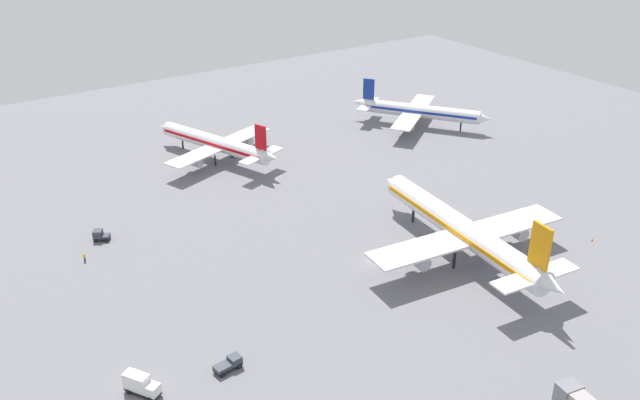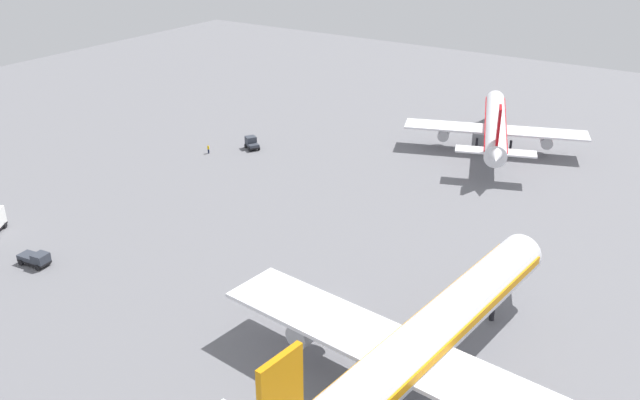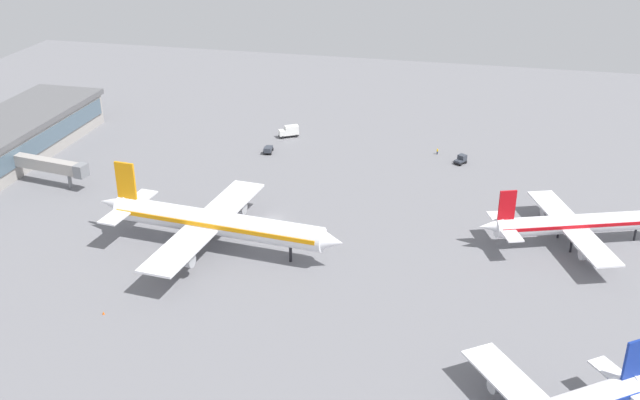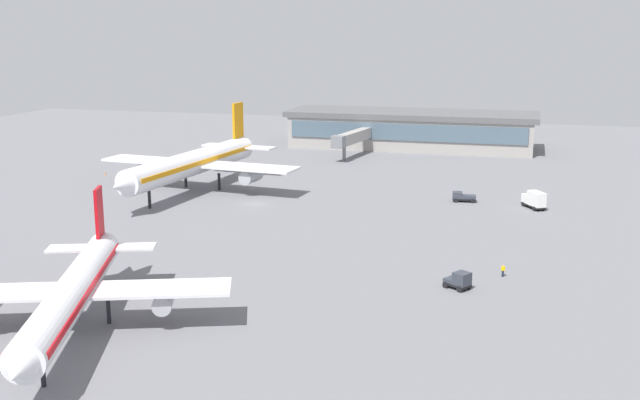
{
  "view_description": "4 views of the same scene",
  "coord_description": "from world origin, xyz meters",
  "px_view_note": "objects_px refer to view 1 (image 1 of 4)",
  "views": [
    {
      "loc": [
        -71.86,
        -89.04,
        70.04
      ],
      "look_at": [
        2.65,
        23.1,
        3.42
      ],
      "focal_mm": 38.03,
      "sensor_mm": 36.0,
      "label": 1
    },
    {
      "loc": [
        37.01,
        -57.22,
        45.56
      ],
      "look_at": [
        -10.28,
        14.48,
        6.16
      ],
      "focal_mm": 37.92,
      "sensor_mm": 36.0,
      "label": 2
    },
    {
      "loc": [
        141.83,
        43.59,
        73.74
      ],
      "look_at": [
        -1.33,
        10.27,
        5.03
      ],
      "focal_mm": 41.96,
      "sensor_mm": 36.0,
      "label": 3
    },
    {
      "loc": [
        -49.52,
        132.11,
        32.53
      ],
      "look_at": [
        -16.37,
        12.65,
        4.52
      ],
      "focal_mm": 42.6,
      "sensor_mm": 36.0,
      "label": 4
    }
  ],
  "objects_px": {
    "baggage_tug": "(100,235)",
    "pushback_tractor": "(229,364)",
    "airplane_at_gate": "(463,230)",
    "safety_cone_near_gate": "(592,240)",
    "airplane_taxiing": "(418,111)",
    "ground_crew_worker": "(84,257)",
    "airplane_distant": "(216,143)",
    "catering_truck": "(141,384)"
  },
  "relations": [
    {
      "from": "catering_truck",
      "to": "airplane_taxiing",
      "type": "bearing_deg",
      "value": 89.13
    },
    {
      "from": "airplane_at_gate",
      "to": "safety_cone_near_gate",
      "type": "relative_size",
      "value": 89.75
    },
    {
      "from": "ground_crew_worker",
      "to": "pushback_tractor",
      "type": "bearing_deg",
      "value": 37.94
    },
    {
      "from": "airplane_taxiing",
      "to": "airplane_distant",
      "type": "xyz_separation_m",
      "value": [
        -61.35,
        9.64,
        0.03
      ]
    },
    {
      "from": "pushback_tractor",
      "to": "airplane_at_gate",
      "type": "bearing_deg",
      "value": -1.69
    },
    {
      "from": "catering_truck",
      "to": "safety_cone_near_gate",
      "type": "distance_m",
      "value": 94.56
    },
    {
      "from": "airplane_taxiing",
      "to": "safety_cone_near_gate",
      "type": "xyz_separation_m",
      "value": [
        -15.48,
        -72.95,
        -4.38
      ]
    },
    {
      "from": "baggage_tug",
      "to": "ground_crew_worker",
      "type": "bearing_deg",
      "value": 83.59
    },
    {
      "from": "airplane_at_gate",
      "to": "pushback_tractor",
      "type": "relative_size",
      "value": 11.71
    },
    {
      "from": "catering_truck",
      "to": "safety_cone_near_gate",
      "type": "relative_size",
      "value": 9.62
    },
    {
      "from": "airplane_distant",
      "to": "catering_truck",
      "type": "height_order",
      "value": "airplane_distant"
    },
    {
      "from": "airplane_at_gate",
      "to": "ground_crew_worker",
      "type": "bearing_deg",
      "value": 63.68
    },
    {
      "from": "catering_truck",
      "to": "ground_crew_worker",
      "type": "xyz_separation_m",
      "value": [
        3.94,
        42.18,
        -0.85
      ]
    },
    {
      "from": "airplane_at_gate",
      "to": "catering_truck",
      "type": "distance_m",
      "value": 67.22
    },
    {
      "from": "catering_truck",
      "to": "pushback_tractor",
      "type": "relative_size",
      "value": 1.25
    },
    {
      "from": "airplane_distant",
      "to": "airplane_at_gate",
      "type": "bearing_deg",
      "value": 174.4
    },
    {
      "from": "airplane_at_gate",
      "to": "catering_truck",
      "type": "bearing_deg",
      "value": 98.02
    },
    {
      "from": "airplane_at_gate",
      "to": "safety_cone_near_gate",
      "type": "height_order",
      "value": "airplane_at_gate"
    },
    {
      "from": "airplane_distant",
      "to": "pushback_tractor",
      "type": "distance_m",
      "value": 84.43
    },
    {
      "from": "ground_crew_worker",
      "to": "baggage_tug",
      "type": "bearing_deg",
      "value": 167.83
    },
    {
      "from": "airplane_at_gate",
      "to": "baggage_tug",
      "type": "bearing_deg",
      "value": 57.2
    },
    {
      "from": "airplane_at_gate",
      "to": "catering_truck",
      "type": "relative_size",
      "value": 9.33
    },
    {
      "from": "safety_cone_near_gate",
      "to": "pushback_tractor",
      "type": "bearing_deg",
      "value": 175.85
    },
    {
      "from": "airplane_at_gate",
      "to": "safety_cone_near_gate",
      "type": "distance_m",
      "value": 29.79
    },
    {
      "from": "ground_crew_worker",
      "to": "airplane_distant",
      "type": "bearing_deg",
      "value": 152.1
    },
    {
      "from": "airplane_distant",
      "to": "safety_cone_near_gate",
      "type": "xyz_separation_m",
      "value": [
        45.86,
        -82.59,
        -4.41
      ]
    },
    {
      "from": "pushback_tractor",
      "to": "ground_crew_worker",
      "type": "relative_size",
      "value": 2.75
    },
    {
      "from": "airplane_at_gate",
      "to": "safety_cone_near_gate",
      "type": "bearing_deg",
      "value": -106.01
    },
    {
      "from": "airplane_distant",
      "to": "safety_cone_near_gate",
      "type": "distance_m",
      "value": 94.57
    },
    {
      "from": "airplane_taxiing",
      "to": "baggage_tug",
      "type": "xyz_separation_m",
      "value": [
        -100.53,
        -15.99,
        -3.52
      ]
    },
    {
      "from": "catering_truck",
      "to": "airplane_at_gate",
      "type": "bearing_deg",
      "value": 60.84
    },
    {
      "from": "airplane_taxiing",
      "to": "baggage_tug",
      "type": "distance_m",
      "value": 101.85
    },
    {
      "from": "airplane_taxiing",
      "to": "ground_crew_worker",
      "type": "xyz_separation_m",
      "value": [
        -105.74,
        -22.58,
        -3.83
      ]
    },
    {
      "from": "ground_crew_worker",
      "to": "safety_cone_near_gate",
      "type": "bearing_deg",
      "value": 86.96
    },
    {
      "from": "airplane_taxiing",
      "to": "ground_crew_worker",
      "type": "relative_size",
      "value": 21.64
    },
    {
      "from": "pushback_tractor",
      "to": "safety_cone_near_gate",
      "type": "bearing_deg",
      "value": -11.12
    },
    {
      "from": "airplane_taxiing",
      "to": "baggage_tug",
      "type": "relative_size",
      "value": 9.66
    },
    {
      "from": "airplane_at_gate",
      "to": "pushback_tractor",
      "type": "distance_m",
      "value": 54.24
    },
    {
      "from": "airplane_distant",
      "to": "ground_crew_worker",
      "type": "bearing_deg",
      "value": 105.77
    },
    {
      "from": "baggage_tug",
      "to": "pushback_tractor",
      "type": "relative_size",
      "value": 0.81
    },
    {
      "from": "baggage_tug",
      "to": "pushback_tractor",
      "type": "bearing_deg",
      "value": 126.47
    },
    {
      "from": "airplane_distant",
      "to": "pushback_tractor",
      "type": "relative_size",
      "value": 8.93
    }
  ]
}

